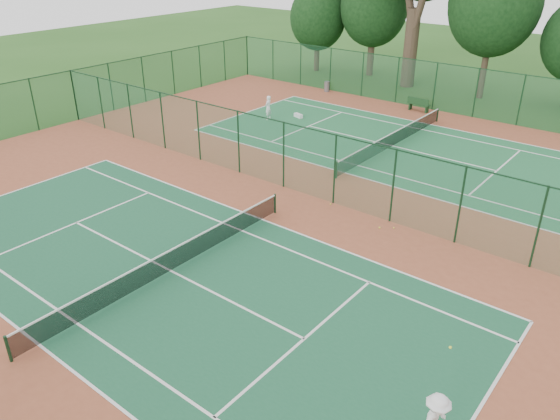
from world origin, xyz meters
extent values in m
plane|color=#27561B|center=(0.00, 0.00, 0.00)|extent=(120.00, 120.00, 0.00)
cube|color=brown|center=(0.00, 0.00, 0.01)|extent=(40.00, 36.00, 0.01)
cube|color=#1B5737|center=(0.00, -9.00, 0.01)|extent=(23.77, 10.97, 0.01)
cube|color=#21693C|center=(0.00, 9.00, 0.01)|extent=(23.77, 10.97, 0.01)
cube|color=#194D33|center=(0.00, 18.00, 1.75)|extent=(40.00, 0.02, 3.50)
cube|color=#14391D|center=(0.00, 18.00, 3.46)|extent=(40.00, 0.05, 0.05)
cube|color=#194D2E|center=(-20.00, 0.00, 1.75)|extent=(0.02, 36.00, 3.50)
cube|color=#14391F|center=(-20.00, 0.00, 3.46)|extent=(0.05, 36.00, 0.05)
cube|color=#1C5435|center=(0.00, 0.00, 1.75)|extent=(40.00, 0.02, 3.50)
cube|color=#12321B|center=(0.00, 0.00, 3.46)|extent=(40.00, 0.05, 0.05)
cylinder|color=#12311B|center=(0.00, -15.40, 0.49)|extent=(0.10, 0.10, 0.97)
cylinder|color=#12311B|center=(0.00, -2.60, 0.49)|extent=(0.10, 0.10, 0.97)
cube|color=black|center=(0.00, -9.00, 0.48)|extent=(0.02, 12.80, 0.85)
cube|color=white|center=(0.00, -9.00, 0.92)|extent=(0.04, 12.80, 0.06)
cylinder|color=black|center=(0.00, 2.60, 0.49)|extent=(0.10, 0.10, 0.97)
cylinder|color=black|center=(0.00, 15.40, 0.49)|extent=(0.10, 0.10, 0.97)
cube|color=black|center=(0.00, 9.00, 0.48)|extent=(0.02, 12.80, 0.85)
cube|color=white|center=(0.00, 9.00, 0.92)|extent=(0.04, 12.80, 0.06)
imported|color=white|center=(-9.60, 8.49, 0.85)|extent=(0.49, 0.66, 1.66)
cylinder|color=slate|center=(-10.70, 17.48, 0.42)|extent=(0.61, 0.61, 0.83)
cube|color=#123517|center=(-2.83, 16.99, 0.26)|extent=(0.10, 0.45, 0.50)
cube|color=#123517|center=(-1.49, 16.96, 0.26)|extent=(0.10, 0.45, 0.50)
cube|color=#123517|center=(-2.16, 16.97, 0.53)|extent=(1.68, 0.50, 0.06)
cube|color=#123517|center=(-2.16, 16.75, 0.79)|extent=(1.67, 0.09, 0.50)
cube|color=white|center=(-8.16, 10.11, 0.15)|extent=(0.79, 0.48, 0.28)
sphere|color=yellow|center=(5.10, -0.51, 0.04)|extent=(0.06, 0.06, 0.06)
sphere|color=yellow|center=(4.60, -0.90, 0.05)|extent=(0.07, 0.07, 0.07)
sphere|color=yellow|center=(1.57, -0.26, 0.05)|extent=(0.07, 0.07, 0.07)
cylinder|color=#3A2A1F|center=(-6.33, 23.35, 3.19)|extent=(1.17, 1.17, 6.39)
camera|label=1|loc=(14.40, -20.30, 11.63)|focal=35.00mm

